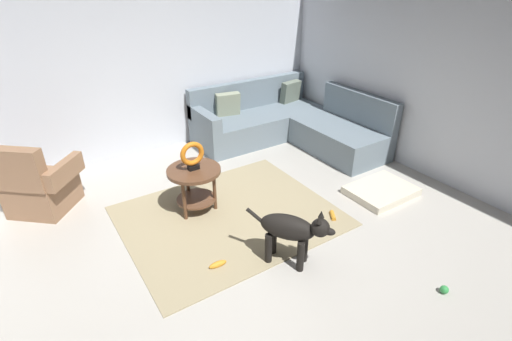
# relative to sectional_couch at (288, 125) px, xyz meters

# --- Properties ---
(ground_plane) EXTENTS (6.00, 6.00, 0.10)m
(ground_plane) POSITION_rel_sectional_couch_xyz_m (-1.99, -2.02, -0.34)
(ground_plane) COLOR #B7B2A8
(wall_back) EXTENTS (6.00, 0.12, 2.70)m
(wall_back) POSITION_rel_sectional_couch_xyz_m (-1.99, 0.92, 1.06)
(wall_back) COLOR silver
(wall_back) RESTS_ON ground_plane
(wall_right) EXTENTS (0.12, 6.00, 2.70)m
(wall_right) POSITION_rel_sectional_couch_xyz_m (0.95, -2.02, 1.06)
(wall_right) COLOR silver
(wall_right) RESTS_ON ground_plane
(area_rug) EXTENTS (2.30, 1.90, 0.01)m
(area_rug) POSITION_rel_sectional_couch_xyz_m (-1.84, -1.32, -0.28)
(area_rug) COLOR tan
(area_rug) RESTS_ON ground_plane
(sectional_couch) EXTENTS (2.20, 2.25, 0.88)m
(sectional_couch) POSITION_rel_sectional_couch_xyz_m (0.00, 0.00, 0.00)
(sectional_couch) COLOR slate
(sectional_couch) RESTS_ON ground_plane
(armchair) EXTENTS (1.00, 0.98, 0.88)m
(armchair) POSITION_rel_sectional_couch_xyz_m (-3.58, -0.02, 0.03)
(armchair) COLOR #936B4C
(armchair) RESTS_ON ground_plane
(side_table) EXTENTS (0.60, 0.60, 0.54)m
(side_table) POSITION_rel_sectional_couch_xyz_m (-2.08, -1.00, 0.13)
(side_table) COLOR brown
(side_table) RESTS_ON ground_plane
(torus_sculpture) EXTENTS (0.28, 0.08, 0.33)m
(torus_sculpture) POSITION_rel_sectional_couch_xyz_m (-2.08, -1.00, 0.42)
(torus_sculpture) COLOR black
(torus_sculpture) RESTS_ON side_table
(dog_bed_mat) EXTENTS (0.80, 0.60, 0.09)m
(dog_bed_mat) POSITION_rel_sectional_couch_xyz_m (-0.01, -1.94, -0.24)
(dog_bed_mat) COLOR beige
(dog_bed_mat) RESTS_ON ground_plane
(dog) EXTENTS (0.54, 0.72, 0.63)m
(dog) POSITION_rel_sectional_couch_xyz_m (-1.72, -2.30, 0.09)
(dog) COLOR black
(dog) RESTS_ON ground_plane
(dog_toy_ball) EXTENTS (0.07, 0.07, 0.07)m
(dog_toy_ball) POSITION_rel_sectional_couch_xyz_m (-0.84, -3.35, -0.25)
(dog_toy_ball) COLOR green
(dog_toy_ball) RESTS_ON ground_plane
(dog_toy_rope) EXTENTS (0.13, 0.16, 0.05)m
(dog_toy_rope) POSITION_rel_sectional_couch_xyz_m (-0.86, -1.99, -0.26)
(dog_toy_rope) COLOR orange
(dog_toy_rope) RESTS_ON ground_plane
(dog_toy_bone) EXTENTS (0.18, 0.07, 0.06)m
(dog_toy_bone) POSITION_rel_sectional_couch_xyz_m (-2.33, -1.98, -0.26)
(dog_toy_bone) COLOR orange
(dog_toy_bone) RESTS_ON ground_plane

